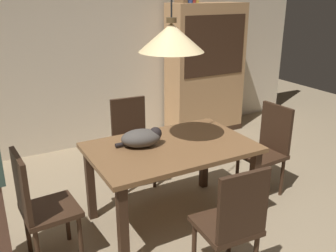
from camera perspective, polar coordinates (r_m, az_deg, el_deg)
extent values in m
plane|color=#998466|center=(3.29, 6.91, -17.65)|extent=(10.00, 10.00, 0.00)
cube|color=beige|center=(5.02, -10.56, 13.39)|extent=(6.40, 0.10, 2.90)
cube|color=brown|center=(3.21, 0.46, -3.32)|extent=(1.40, 0.90, 0.04)
cube|color=#382316|center=(2.85, -6.91, -15.40)|extent=(0.07, 0.07, 0.71)
cube|color=#382316|center=(3.42, 12.97, -9.32)|extent=(0.07, 0.07, 0.71)
cube|color=#382316|center=(3.48, -11.81, -8.63)|extent=(0.07, 0.07, 0.71)
cube|color=#382316|center=(3.96, 5.56, -4.62)|extent=(0.07, 0.07, 0.71)
cube|color=#382316|center=(3.91, 14.08, -4.34)|extent=(0.43, 0.43, 0.04)
cube|color=#322014|center=(3.94, 16.21, -0.26)|extent=(0.06, 0.38, 0.48)
cylinder|color=#382316|center=(4.00, 10.55, -7.04)|extent=(0.04, 0.04, 0.41)
cylinder|color=#382316|center=(3.80, 13.84, -8.81)|extent=(0.04, 0.04, 0.41)
cylinder|color=#382316|center=(4.20, 13.78, -5.88)|extent=(0.04, 0.04, 0.41)
cylinder|color=#382316|center=(4.02, 17.05, -7.48)|extent=(0.04, 0.04, 0.41)
cube|color=#382316|center=(2.77, 8.81, -14.82)|extent=(0.42, 0.42, 0.04)
cube|color=#322014|center=(2.51, 11.45, -11.97)|extent=(0.38, 0.06, 0.48)
cylinder|color=#382316|center=(3.08, 9.45, -15.95)|extent=(0.04, 0.04, 0.41)
cylinder|color=#382316|center=(2.94, 4.03, -17.69)|extent=(0.04, 0.04, 0.41)
cube|color=#382316|center=(3.99, -5.16, -3.27)|extent=(0.43, 0.43, 0.04)
cube|color=#322014|center=(4.05, -6.11, 1.03)|extent=(0.38, 0.07, 0.48)
cylinder|color=#382316|center=(3.90, -6.51, -7.53)|extent=(0.04, 0.04, 0.41)
cylinder|color=#382316|center=(4.00, -2.11, -6.70)|extent=(0.04, 0.04, 0.41)
cylinder|color=#382316|center=(4.18, -7.87, -5.65)|extent=(0.04, 0.04, 0.41)
cylinder|color=#382316|center=(4.26, -3.74, -4.93)|extent=(0.04, 0.04, 0.41)
cube|color=#382316|center=(3.04, -17.55, -12.17)|extent=(0.43, 0.43, 0.04)
cube|color=#322014|center=(2.88, -21.55, -8.56)|extent=(0.06, 0.38, 0.48)
cylinder|color=#382316|center=(3.07, -13.26, -16.46)|extent=(0.04, 0.04, 0.41)
cylinder|color=#382316|center=(3.32, -15.19, -13.52)|extent=(0.04, 0.04, 0.41)
cylinder|color=#382316|center=(3.27, -20.69, -14.81)|extent=(0.04, 0.04, 0.41)
ellipsoid|color=#4C4742|center=(3.16, -4.16, -1.85)|extent=(0.38, 0.29, 0.15)
sphere|color=black|center=(3.19, -1.94, -1.13)|extent=(0.11, 0.11, 0.11)
cylinder|color=black|center=(3.19, -6.53, -2.70)|extent=(0.18, 0.04, 0.04)
cone|color=beige|center=(2.96, 0.52, 13.42)|extent=(0.52, 0.52, 0.22)
cylinder|color=#513D23|center=(2.95, 0.52, 15.92)|extent=(0.08, 0.08, 0.04)
cube|color=tan|center=(5.44, 5.70, 8.53)|extent=(1.10, 0.44, 1.85)
cube|color=#382316|center=(5.20, 7.25, 12.07)|extent=(0.97, 0.01, 0.81)
cube|color=#382316|center=(5.69, 5.39, -0.24)|extent=(1.12, 0.45, 0.08)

